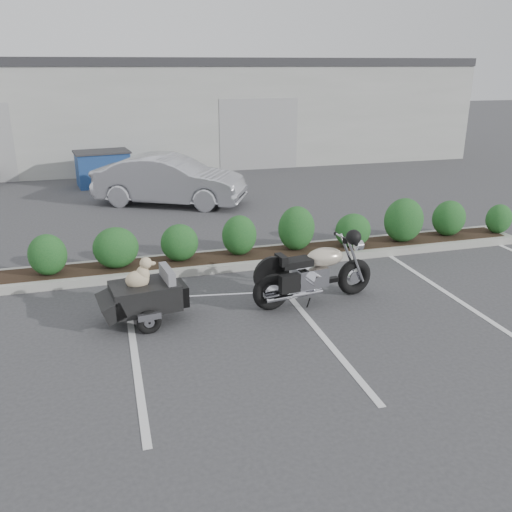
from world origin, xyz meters
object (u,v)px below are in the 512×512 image
object	(u,v)px
pet_trailer	(144,295)
sedan	(170,180)
motorcycle	(315,273)
dumpster	(103,168)

from	to	relation	value
pet_trailer	sedan	distance (m)	7.52
motorcycle	dumpster	bearing A→B (deg)	99.19
motorcycle	sedan	size ratio (longest dim) A/B	0.53
motorcycle	dumpster	distance (m)	11.02
motorcycle	pet_trailer	bearing A→B (deg)	171.72
pet_trailer	sedan	xyz separation A→B (m)	(1.33, 7.39, 0.25)
sedan	dumpster	size ratio (longest dim) A/B	2.25
pet_trailer	dumpster	world-z (taller)	dumpster
sedan	motorcycle	bearing A→B (deg)	-142.06
sedan	dumpster	xyz separation A→B (m)	(-1.79, 3.12, -0.12)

